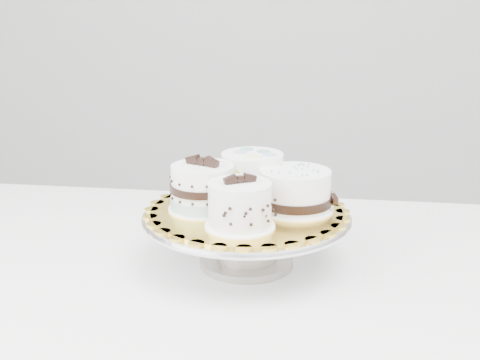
{
  "coord_description": "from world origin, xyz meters",
  "views": [
    {
      "loc": [
        -0.08,
        -0.78,
        1.17
      ],
      "look_at": [
        -0.11,
        0.12,
        0.9
      ],
      "focal_mm": 45.0,
      "sensor_mm": 36.0,
      "label": 1
    }
  ],
  "objects_px": {
    "cake_swirl": "(240,206)",
    "cake_ribbon": "(296,191)",
    "cake_banded": "(203,189)",
    "cake_dots": "(252,175)",
    "table": "(228,315)",
    "cake_board": "(247,211)",
    "cake_stand": "(247,229)"
  },
  "relations": [
    {
      "from": "cake_swirl",
      "to": "cake_ribbon",
      "type": "relative_size",
      "value": 0.87
    },
    {
      "from": "cake_banded",
      "to": "cake_dots",
      "type": "height_order",
      "value": "cake_banded"
    },
    {
      "from": "table",
      "to": "cake_board",
      "type": "xyz_separation_m",
      "value": [
        0.03,
        0.03,
        0.17
      ]
    },
    {
      "from": "cake_swirl",
      "to": "cake_dots",
      "type": "height_order",
      "value": "cake_swirl"
    },
    {
      "from": "cake_stand",
      "to": "cake_swirl",
      "type": "height_order",
      "value": "cake_swirl"
    },
    {
      "from": "cake_swirl",
      "to": "cake_ribbon",
      "type": "height_order",
      "value": "cake_swirl"
    },
    {
      "from": "cake_banded",
      "to": "cake_dots",
      "type": "distance_m",
      "value": 0.1
    },
    {
      "from": "cake_swirl",
      "to": "cake_board",
      "type": "bearing_deg",
      "value": 61.02
    },
    {
      "from": "cake_banded",
      "to": "table",
      "type": "bearing_deg",
      "value": -11.43
    },
    {
      "from": "table",
      "to": "cake_banded",
      "type": "relative_size",
      "value": 9.55
    },
    {
      "from": "table",
      "to": "cake_swirl",
      "type": "distance_m",
      "value": 0.21
    },
    {
      "from": "cake_stand",
      "to": "cake_board",
      "type": "bearing_deg",
      "value": 0.0
    },
    {
      "from": "table",
      "to": "cake_banded",
      "type": "distance_m",
      "value": 0.21
    },
    {
      "from": "cake_banded",
      "to": "cake_swirl",
      "type": "bearing_deg",
      "value": -21.68
    },
    {
      "from": "cake_board",
      "to": "cake_banded",
      "type": "distance_m",
      "value": 0.08
    },
    {
      "from": "cake_stand",
      "to": "cake_board",
      "type": "distance_m",
      "value": 0.03
    },
    {
      "from": "cake_stand",
      "to": "cake_dots",
      "type": "xyz_separation_m",
      "value": [
        0.01,
        0.07,
        0.07
      ]
    },
    {
      "from": "cake_banded",
      "to": "cake_ribbon",
      "type": "relative_size",
      "value": 0.98
    },
    {
      "from": "cake_dots",
      "to": "cake_swirl",
      "type": "bearing_deg",
      "value": -112.4
    },
    {
      "from": "cake_board",
      "to": "cake_banded",
      "type": "bearing_deg",
      "value": 179.5
    },
    {
      "from": "table",
      "to": "cake_ribbon",
      "type": "bearing_deg",
      "value": 26.51
    },
    {
      "from": "cake_swirl",
      "to": "table",
      "type": "bearing_deg",
      "value": 94.23
    },
    {
      "from": "cake_board",
      "to": "table",
      "type": "bearing_deg",
      "value": -130.87
    },
    {
      "from": "cake_stand",
      "to": "cake_board",
      "type": "height_order",
      "value": "cake_board"
    },
    {
      "from": "cake_board",
      "to": "cake_ribbon",
      "type": "relative_size",
      "value": 2.2
    },
    {
      "from": "cake_banded",
      "to": "cake_ribbon",
      "type": "bearing_deg",
      "value": 31.58
    },
    {
      "from": "cake_swirl",
      "to": "cake_banded",
      "type": "bearing_deg",
      "value": 105.76
    },
    {
      "from": "cake_banded",
      "to": "cake_dots",
      "type": "bearing_deg",
      "value": 70.18
    },
    {
      "from": "cake_board",
      "to": "cake_swirl",
      "type": "relative_size",
      "value": 2.52
    },
    {
      "from": "cake_swirl",
      "to": "cake_dots",
      "type": "relative_size",
      "value": 0.94
    },
    {
      "from": "cake_board",
      "to": "cake_ribbon",
      "type": "bearing_deg",
      "value": 4.11
    },
    {
      "from": "cake_board",
      "to": "cake_swirl",
      "type": "xyz_separation_m",
      "value": [
        -0.01,
        -0.08,
        0.03
      ]
    }
  ]
}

